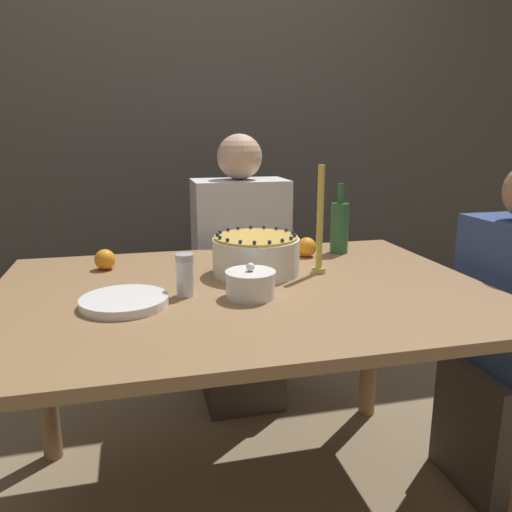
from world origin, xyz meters
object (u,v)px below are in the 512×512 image
Objects in this scene: candle at (320,229)px; person_man_blue_shirt at (241,291)px; bottle at (340,227)px; cake at (256,255)px; sugar_shaker at (185,275)px; sugar_bowl at (249,284)px.

candle is 0.75m from person_man_blue_shirt.
bottle is 0.21× the size of person_man_blue_shirt.
sugar_shaker is (-0.24, -0.17, -0.00)m from cake.
person_man_blue_shirt is (0.07, 0.58, -0.31)m from cake.
cake is 0.30m from sugar_shaker.
bottle is at bearing 54.85° from candle.
candle reaches higher than bottle.
bottle reaches higher than sugar_bowl.
candle is 0.29× the size of person_man_blue_shirt.
cake is at bearing 71.58° from sugar_bowl.
sugar_bowl is 0.87m from person_man_blue_shirt.
sugar_shaker is 0.73m from bottle.
sugar_shaker is at bearing 67.24° from person_man_blue_shirt.
person_man_blue_shirt is at bearing 79.71° from sugar_bowl.
candle is 1.33× the size of bottle.
person_man_blue_shirt is (-0.30, 0.37, -0.35)m from bottle.
bottle is 0.59m from person_man_blue_shirt.
person_man_blue_shirt is (0.31, 0.75, -0.31)m from sugar_shaker.
cake is 0.23× the size of person_man_blue_shirt.
bottle reaches higher than cake.
candle is at bearing -12.84° from cake.
bottle is (0.18, 0.25, -0.05)m from candle.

